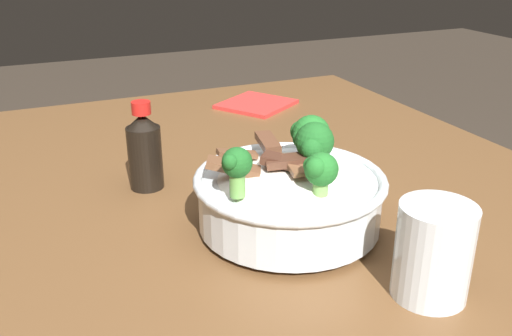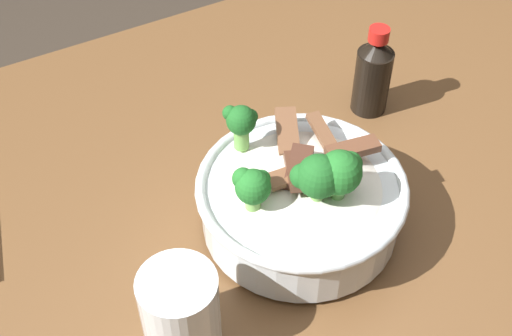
% 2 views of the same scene
% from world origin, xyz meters
% --- Properties ---
extents(dining_table, '(1.37, 0.96, 0.79)m').
position_xyz_m(dining_table, '(0.00, 0.00, 0.70)').
color(dining_table, brown).
rests_on(dining_table, ground).
extents(rice_bowl, '(0.24, 0.24, 0.14)m').
position_xyz_m(rice_bowl, '(-0.01, 0.00, 0.85)').
color(rice_bowl, silver).
rests_on(rice_bowl, dining_table).
extents(drinking_glass, '(0.08, 0.08, 0.10)m').
position_xyz_m(drinking_glass, '(-0.19, -0.07, 0.84)').
color(drinking_glass, white).
rests_on(drinking_glass, dining_table).
extents(soy_sauce_bottle, '(0.05, 0.05, 0.13)m').
position_xyz_m(soy_sauce_bottle, '(0.19, 0.13, 0.85)').
color(soy_sauce_bottle, black).
rests_on(soy_sauce_bottle, dining_table).
extents(folded_napkin, '(0.19, 0.19, 0.01)m').
position_xyz_m(folded_napkin, '(0.51, -0.18, 0.80)').
color(folded_napkin, red).
rests_on(folded_napkin, dining_table).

